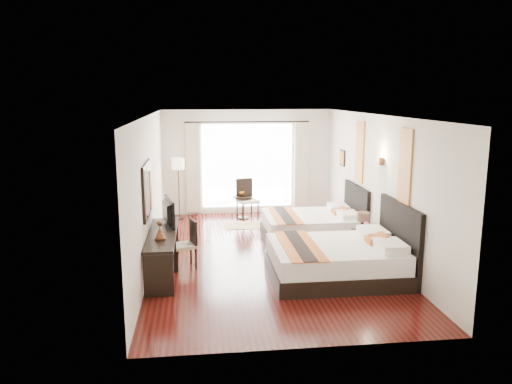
{
  "coord_description": "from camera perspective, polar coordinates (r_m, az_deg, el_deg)",
  "views": [
    {
      "loc": [
        -1.34,
        -9.51,
        3.19
      ],
      "look_at": [
        -0.15,
        0.45,
        1.22
      ],
      "focal_mm": 35.0,
      "sensor_mm": 36.0,
      "label": 1
    }
  ],
  "objects": [
    {
      "name": "bronze_figurine",
      "position": [
        8.64,
        -10.91,
        -4.46
      ],
      "size": [
        0.25,
        0.25,
        0.3
      ],
      "primitive_type": null,
      "rotation": [
        0.0,
        0.0,
        0.35
      ],
      "color": "#4E2E1C",
      "rests_on": "console_desk"
    },
    {
      "name": "wall_desk",
      "position": [
        9.72,
        -12.03,
        0.23
      ],
      "size": [
        0.01,
        7.5,
        2.8
      ],
      "primitive_type": "cube",
      "color": "silver",
      "rests_on": "floor"
    },
    {
      "name": "ceiling",
      "position": [
        9.61,
        1.23,
        8.71
      ],
      "size": [
        4.5,
        7.5,
        0.02
      ],
      "primitive_type": "cube",
      "color": "white",
      "rests_on": "wall_headboard"
    },
    {
      "name": "wall_window",
      "position": [
        13.44,
        -1.02,
        3.44
      ],
      "size": [
        4.5,
        0.01,
        2.8
      ],
      "primitive_type": "cube",
      "color": "silver",
      "rests_on": "floor"
    },
    {
      "name": "jute_rug",
      "position": [
        12.4,
        -0.97,
        -3.79
      ],
      "size": [
        1.14,
        0.78,
        0.01
      ],
      "primitive_type": "cube",
      "rotation": [
        0.0,
        0.0,
        -0.0
      ],
      "color": "tan",
      "rests_on": "floor"
    },
    {
      "name": "sheer_curtain",
      "position": [
        13.38,
        -0.99,
        2.97
      ],
      "size": [
        2.3,
        0.02,
        2.1
      ],
      "primitive_type": "cube",
      "color": "white",
      "rests_on": "wall_window"
    },
    {
      "name": "art_panel_far",
      "position": [
        11.26,
        11.77,
        4.54
      ],
      "size": [
        0.03,
        0.5,
        1.35
      ],
      "primitive_type": "cube",
      "color": "maroon",
      "rests_on": "wall_headboard"
    },
    {
      "name": "drape_left",
      "position": [
        13.28,
        -7.21,
        2.73
      ],
      "size": [
        0.35,
        0.14,
        2.35
      ],
      "primitive_type": "cube",
      "color": "beige",
      "rests_on": "floor"
    },
    {
      "name": "floor",
      "position": [
        10.12,
        1.17,
        -7.31
      ],
      "size": [
        4.5,
        7.5,
        0.01
      ],
      "primitive_type": "cube",
      "color": "black",
      "rests_on": "ground"
    },
    {
      "name": "drape_right",
      "position": [
        13.57,
        5.14,
        2.96
      ],
      "size": [
        0.35,
        0.14,
        2.35
      ],
      "primitive_type": "cube",
      "color": "beige",
      "rests_on": "floor"
    },
    {
      "name": "bed_far",
      "position": [
        11.29,
        6.67,
        -3.76
      ],
      "size": [
        2.13,
        1.66,
        1.2
      ],
      "color": "black",
      "rests_on": "floor"
    },
    {
      "name": "wall_headboard",
      "position": [
        10.32,
        13.64,
        0.79
      ],
      "size": [
        0.01,
        7.5,
        2.8
      ],
      "primitive_type": "cube",
      "color": "silver",
      "rests_on": "floor"
    },
    {
      "name": "window_chair",
      "position": [
        12.93,
        -1.02,
        -1.74
      ],
      "size": [
        0.61,
        0.61,
        1.05
      ],
      "rotation": [
        0.0,
        0.0,
        -1.26
      ],
      "color": "tan",
      "rests_on": "floor"
    },
    {
      "name": "mirror_glass",
      "position": [
        8.94,
        -12.18,
        0.27
      ],
      "size": [
        0.01,
        1.12,
        0.82
      ],
      "primitive_type": "cube",
      "color": "white",
      "rests_on": "mirror_frame"
    },
    {
      "name": "nightstand",
      "position": [
        10.24,
        12.39,
        -5.82
      ],
      "size": [
        0.43,
        0.54,
        0.51
      ],
      "primitive_type": "cube",
      "color": "black",
      "rests_on": "floor"
    },
    {
      "name": "floor_lamp",
      "position": [
        12.93,
        -8.88,
        2.75
      ],
      "size": [
        0.32,
        0.32,
        1.59
      ],
      "color": "black",
      "rests_on": "floor"
    },
    {
      "name": "table_lamp",
      "position": [
        10.19,
        12.17,
        -2.94
      ],
      "size": [
        0.24,
        0.24,
        0.39
      ],
      "color": "black",
      "rests_on": "nightstand"
    },
    {
      "name": "bed_near",
      "position": [
        8.99,
        9.64,
        -7.53
      ],
      "size": [
        2.34,
        1.82,
        1.32
      ],
      "color": "black",
      "rests_on": "floor"
    },
    {
      "name": "mirror_frame",
      "position": [
        8.94,
        -12.34,
        0.26
      ],
      "size": [
        0.04,
        1.25,
        0.95
      ],
      "primitive_type": "cube",
      "color": "black",
      "rests_on": "wall_desk"
    },
    {
      "name": "television",
      "position": [
        9.57,
        -10.41,
        -2.27
      ],
      "size": [
        0.31,
        0.89,
        0.51
      ],
      "primitive_type": "imported",
      "rotation": [
        0.0,
        0.0,
        1.8
      ],
      "color": "black",
      "rests_on": "console_desk"
    },
    {
      "name": "vase",
      "position": [
        10.04,
        12.49,
        -4.37
      ],
      "size": [
        0.15,
        0.15,
        0.12
      ],
      "primitive_type": "imported",
      "rotation": [
        0.0,
        0.0,
        0.39
      ],
      "color": "black",
      "rests_on": "nightstand"
    },
    {
      "name": "art_panel_near",
      "position": [
        9.0,
        16.67,
        2.7
      ],
      "size": [
        0.03,
        0.5,
        1.35
      ],
      "primitive_type": "cube",
      "color": "maroon",
      "rests_on": "wall_headboard"
    },
    {
      "name": "wall_sconce",
      "position": [
        9.97,
        14.03,
        3.44
      ],
      "size": [
        0.1,
        0.14,
        0.14
      ],
      "primitive_type": "cube",
      "color": "#4E2E1C",
      "rests_on": "wall_headboard"
    },
    {
      "name": "console_desk",
      "position": [
        9.21,
        -10.6,
        -6.88
      ],
      "size": [
        0.5,
        2.2,
        0.76
      ],
      "primitive_type": "cube",
      "color": "black",
      "rests_on": "floor"
    },
    {
      "name": "side_table",
      "position": [
        13.02,
        -1.49,
        -1.74
      ],
      "size": [
        0.52,
        0.52,
        0.6
      ],
      "primitive_type": "cylinder",
      "color": "black",
      "rests_on": "floor"
    },
    {
      "name": "window_glass",
      "position": [
        13.44,
        -1.01,
        3.01
      ],
      "size": [
        2.4,
        0.02,
        2.2
      ],
      "primitive_type": "cube",
      "color": "white",
      "rests_on": "wall_window"
    },
    {
      "name": "wall_entry",
      "position": [
        6.18,
        6.04,
        -5.8
      ],
      "size": [
        4.5,
        0.01,
        2.8
      ],
      "primitive_type": "cube",
      "color": "silver",
      "rests_on": "floor"
    },
    {
      "name": "desk_chair",
      "position": [
        9.48,
        -8.09,
        -6.92
      ],
      "size": [
        0.52,
        0.52,
        0.9
      ],
      "rotation": [
        0.0,
        0.0,
        3.42
      ],
      "color": "tan",
      "rests_on": "floor"
    },
    {
      "name": "fruit_bowl",
      "position": [
        12.98,
        -1.63,
        -0.31
      ],
      "size": [
        0.26,
        0.26,
        0.05
      ],
      "primitive_type": "imported",
      "rotation": [
        0.0,
        0.0,
        0.18
      ],
      "color": "#412617",
      "rests_on": "side_table"
    }
  ]
}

